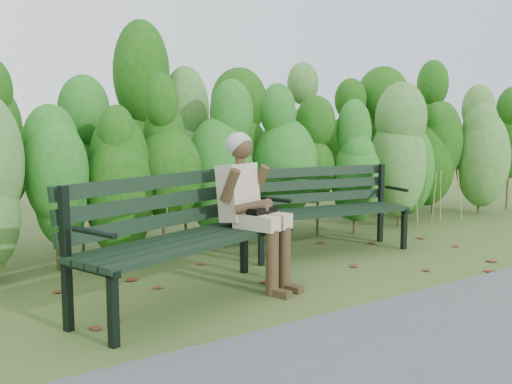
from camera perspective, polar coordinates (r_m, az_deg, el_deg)
ground at (r=5.35m, az=2.16°, el=-8.40°), size 80.00×80.00×0.00m
footpath at (r=3.91m, az=22.55°, el=-14.94°), size 60.00×2.50×0.01m
hedge_band at (r=6.73m, az=-7.37°, el=5.66°), size 11.04×1.67×2.42m
leaf_litter at (r=5.24m, az=2.47°, el=-8.69°), size 5.63×2.03×0.01m
bench_left at (r=4.69m, az=-7.18°, el=-3.36°), size 2.09×1.22×0.99m
bench_right at (r=6.41m, az=6.28°, el=-0.97°), size 1.86×0.89×0.90m
seated_woman at (r=5.00m, az=-0.50°, el=-0.65°), size 0.54×0.77×1.31m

